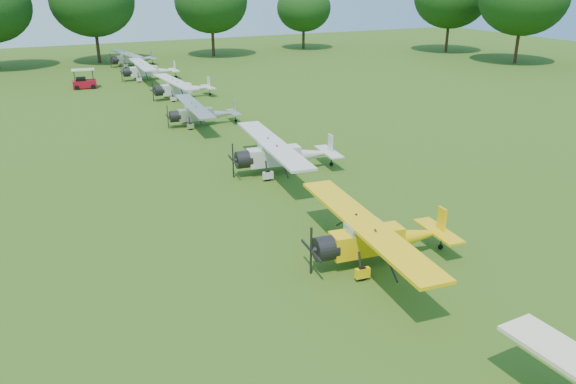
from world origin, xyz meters
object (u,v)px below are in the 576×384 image
at_px(aircraft_3, 282,153).
at_px(aircraft_5, 181,87).
at_px(aircraft_7, 131,58).
at_px(aircraft_6, 148,69).
at_px(golf_cart, 84,82).
at_px(aircraft_4, 201,112).
at_px(aircraft_2, 377,236).

height_order(aircraft_3, aircraft_5, aircraft_3).
bearing_deg(aircraft_7, aircraft_6, -99.45).
relative_size(aircraft_5, aircraft_7, 1.02).
height_order(aircraft_5, golf_cart, golf_cart).
bearing_deg(aircraft_5, aircraft_4, -101.14).
height_order(aircraft_4, golf_cart, golf_cart).
height_order(aircraft_2, aircraft_7, aircraft_2).
relative_size(aircraft_6, aircraft_7, 1.08).
distance_m(aircraft_7, golf_cart, 15.71).
bearing_deg(aircraft_5, aircraft_6, 89.03).
bearing_deg(aircraft_2, aircraft_4, 94.98).
bearing_deg(golf_cart, aircraft_4, -66.57).
relative_size(aircraft_7, golf_cart, 3.79).
relative_size(aircraft_2, aircraft_3, 0.97).
bearing_deg(aircraft_6, aircraft_3, -87.61).
bearing_deg(aircraft_7, aircraft_3, -98.01).
distance_m(aircraft_3, aircraft_4, 13.32).
xyz_separation_m(aircraft_6, golf_cart, (-7.41, -2.23, -0.52)).
xyz_separation_m(aircraft_3, golf_cart, (-7.59, 33.87, -0.57)).
bearing_deg(aircraft_3, aircraft_7, 95.83).
xyz_separation_m(aircraft_2, aircraft_4, (0.32, 25.64, -0.14)).
bearing_deg(aircraft_7, aircraft_5, -97.20).
xyz_separation_m(aircraft_4, aircraft_7, (1.15, 34.26, 0.02)).
height_order(aircraft_5, aircraft_7, aircraft_5).
bearing_deg(golf_cart, aircraft_3, -71.64).
xyz_separation_m(aircraft_5, aircraft_7, (-0.26, 23.26, -0.03)).
bearing_deg(golf_cart, aircraft_7, 66.25).
bearing_deg(aircraft_6, golf_cart, -161.14).
distance_m(aircraft_4, golf_cart, 21.62).
xyz_separation_m(aircraft_2, aircraft_3, (1.34, 12.36, 0.03)).
bearing_deg(aircraft_6, aircraft_5, -85.08).
relative_size(aircraft_3, aircraft_4, 1.16).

